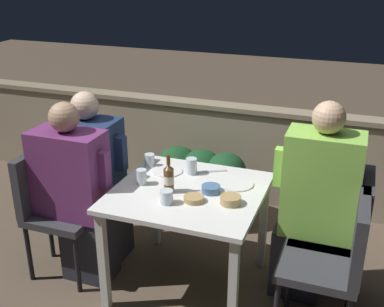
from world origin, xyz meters
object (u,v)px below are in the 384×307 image
object	(u,v)px
chair_right_far	(345,227)
person_navy_jumper	(95,177)
chair_right_near	(338,255)
chair_left_far	(72,182)
person_green_blouse	(314,204)
chair_left_near	(52,200)
beer_bottle	(169,178)
potted_plant	(92,164)
person_purple_stripe	(76,194)

from	to	relation	value
chair_right_far	person_navy_jumper	bearing A→B (deg)	-179.03
chair_right_near	chair_right_far	bearing A→B (deg)	86.94
chair_left_far	person_navy_jumper	bearing A→B (deg)	-0.00
person_navy_jumper	person_green_blouse	size ratio (longest dim) A/B	0.94
chair_left_near	beer_bottle	world-z (taller)	beer_bottle
chair_left_far	chair_right_far	xyz separation A→B (m)	(1.90, 0.03, 0.00)
potted_plant	beer_bottle	bearing A→B (deg)	-37.72
person_purple_stripe	potted_plant	world-z (taller)	person_purple_stripe
beer_bottle	person_navy_jumper	bearing A→B (deg)	161.86
chair_left_near	person_purple_stripe	size ratio (longest dim) A/B	0.71
chair_right_near	potted_plant	world-z (taller)	chair_right_near
chair_right_near	beer_bottle	world-z (taller)	beer_bottle
chair_left_far	person_purple_stripe	bearing A→B (deg)	-51.13
person_green_blouse	potted_plant	size ratio (longest dim) A/B	2.00
person_navy_jumper	person_purple_stripe	bearing A→B (deg)	-84.51
person_purple_stripe	chair_right_far	distance (m)	1.70
person_navy_jumper	beer_bottle	world-z (taller)	person_navy_jumper
chair_left_far	person_green_blouse	world-z (taller)	person_green_blouse
chair_right_near	potted_plant	bearing A→B (deg)	156.83
chair_left_far	person_navy_jumper	world-z (taller)	person_navy_jumper
person_purple_stripe	chair_right_far	size ratio (longest dim) A/B	1.41
chair_right_far	beer_bottle	xyz separation A→B (m)	(-1.05, -0.24, 0.27)
chair_right_far	person_green_blouse	size ratio (longest dim) A/B	0.67
chair_left_near	chair_right_near	distance (m)	1.86
person_navy_jumper	beer_bottle	distance (m)	0.72
chair_left_near	chair_left_far	distance (m)	0.28
person_navy_jumper	beer_bottle	xyz separation A→B (m)	(0.66, -0.21, 0.19)
person_navy_jumper	potted_plant	world-z (taller)	person_navy_jumper
person_green_blouse	beer_bottle	xyz separation A→B (m)	(-0.85, -0.24, 0.15)
chair_right_near	chair_right_far	size ratio (longest dim) A/B	1.00
chair_left_near	chair_right_far	world-z (taller)	same
chair_left_far	person_green_blouse	bearing A→B (deg)	0.97
chair_right_near	beer_bottle	distance (m)	1.06
person_navy_jumper	chair_left_far	bearing A→B (deg)	180.00
chair_left_far	person_navy_jumper	xyz separation A→B (m)	(0.20, -0.00, 0.08)
potted_plant	person_navy_jumper	bearing A→B (deg)	-56.29
beer_bottle	potted_plant	distance (m)	1.40
chair_left_near	person_navy_jumper	size ratio (longest dim) A/B	0.71
chair_left_far	person_navy_jumper	distance (m)	0.21
beer_bottle	person_green_blouse	bearing A→B (deg)	16.01
beer_bottle	potted_plant	xyz separation A→B (m)	(-1.06, 0.82, -0.40)
chair_right_near	chair_left_far	bearing A→B (deg)	171.28
person_purple_stripe	potted_plant	size ratio (longest dim) A/B	1.88
person_green_blouse	beer_bottle	size ratio (longest dim) A/B	5.31
chair_right_far	person_green_blouse	distance (m)	0.23
potted_plant	person_green_blouse	bearing A→B (deg)	-16.78
person_purple_stripe	person_navy_jumper	size ratio (longest dim) A/B	1.01
person_purple_stripe	chair_right_far	bearing A→B (deg)	10.43
chair_right_near	person_green_blouse	size ratio (longest dim) A/B	0.67
person_navy_jumper	person_green_blouse	bearing A→B (deg)	1.10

